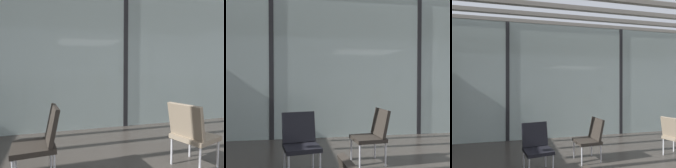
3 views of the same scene
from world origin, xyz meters
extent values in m
cube|color=#A3B7B2|center=(0.00, 5.20, 1.67)|extent=(14.00, 0.08, 3.34)
cube|color=black|center=(0.00, 5.20, 1.67)|extent=(0.10, 0.12, 3.34)
ellipsoid|color=silver|center=(-0.90, 9.91, 1.92)|extent=(13.41, 3.83, 3.83)
sphere|color=black|center=(-2.79, 8.14, 2.20)|extent=(0.28, 0.28, 0.28)
sphere|color=black|center=(-1.89, 8.14, 2.20)|extent=(0.28, 0.28, 0.28)
sphere|color=black|center=(-0.99, 8.14, 2.20)|extent=(0.28, 0.28, 0.28)
sphere|color=black|center=(-0.09, 8.14, 2.20)|extent=(0.28, 0.28, 0.28)
cube|color=#7F705B|center=(0.22, 3.05, 0.40)|extent=(0.61, 0.61, 0.06)
cube|color=#7F705B|center=(0.02, 2.98, 0.65)|extent=(0.29, 0.50, 0.44)
cylinder|color=#BCBCC1|center=(0.49, 2.92, 0.18)|extent=(0.03, 0.03, 0.37)
cylinder|color=#BCBCC1|center=(0.35, 3.32, 0.18)|extent=(0.03, 0.03, 0.37)
cylinder|color=#BCBCC1|center=(0.09, 2.79, 0.18)|extent=(0.03, 0.03, 0.37)
cylinder|color=#BCBCC1|center=(-0.05, 3.18, 0.18)|extent=(0.03, 0.03, 0.37)
cube|color=#28231E|center=(-1.83, 3.28, 0.40)|extent=(0.52, 0.52, 0.06)
cube|color=#28231E|center=(-1.62, 3.30, 0.65)|extent=(0.18, 0.49, 0.44)
cylinder|color=#BCBCC1|center=(-2.06, 3.47, 0.18)|extent=(0.03, 0.03, 0.37)
cylinder|color=#BCBCC1|center=(-1.64, 3.51, 0.18)|extent=(0.03, 0.03, 0.37)
camera|label=1|loc=(-1.62, 0.77, 1.32)|focal=33.13mm
camera|label=2|loc=(-2.98, -0.65, 1.37)|focal=40.92mm
camera|label=3|loc=(-3.29, -0.71, 1.60)|focal=32.45mm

